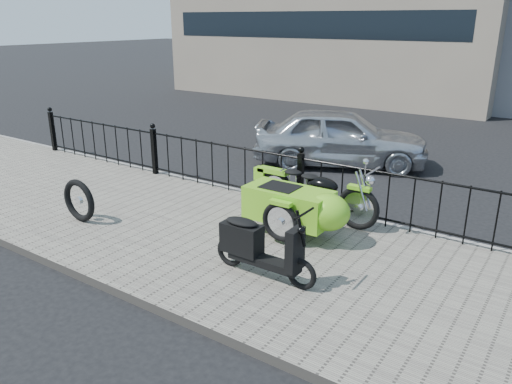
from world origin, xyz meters
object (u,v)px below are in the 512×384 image
Objects in this scene: motorcycle_sidecar at (303,204)px; scooter at (257,246)px; spare_tire at (79,201)px; sedan_car at (340,137)px.

scooter is at bearing -83.71° from motorcycle_sidecar.
scooter is at bearing 2.35° from spare_tire.
sedan_car reaches higher than motorcycle_sidecar.
scooter is 0.38× the size of sedan_car.
sedan_car reaches higher than spare_tire.
motorcycle_sidecar is 3.24× the size of spare_tire.
motorcycle_sidecar is 1.54× the size of scooter.
sedan_car is (-1.35, 4.12, 0.07)m from motorcycle_sidecar.
spare_tire is at bearing -153.33° from motorcycle_sidecar.
spare_tire is 6.02m from sedan_car.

